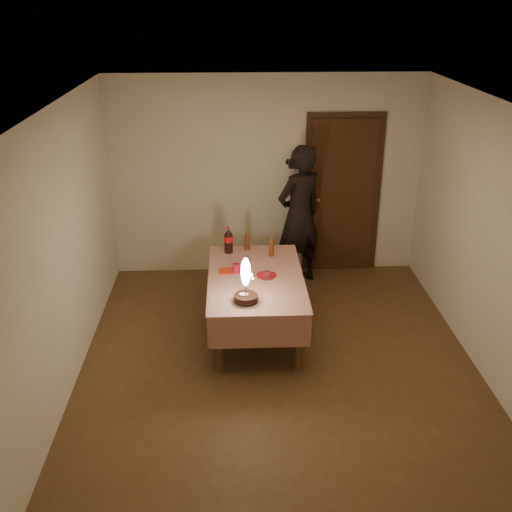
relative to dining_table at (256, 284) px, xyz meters
name	(u,v)px	position (x,y,z in m)	size (l,w,h in m)	color
ground	(278,360)	(0.20, -0.58, -0.59)	(4.00, 4.50, 0.01)	brown
room_shell	(284,206)	(0.24, -0.50, 1.06)	(4.04, 4.54, 2.62)	silver
dining_table	(256,284)	(0.00, 0.00, 0.00)	(1.02, 1.72, 0.69)	brown
birthday_cake	(246,290)	(-0.12, -0.57, 0.23)	(0.30, 0.30, 0.47)	white
red_plate	(266,275)	(0.12, 0.01, 0.10)	(0.22, 0.22, 0.01)	#B80C1A
red_cup	(236,268)	(-0.21, 0.11, 0.14)	(0.08, 0.08, 0.10)	red
clear_cup	(267,276)	(0.11, -0.08, 0.14)	(0.07, 0.07, 0.09)	white
napkin_stack	(226,271)	(-0.31, 0.13, 0.10)	(0.15, 0.15, 0.02)	red
cola_bottle	(229,240)	(-0.29, 0.67, 0.25)	(0.10, 0.10, 0.32)	black
amber_bottle_left	(247,240)	(-0.07, 0.74, 0.21)	(0.06, 0.06, 0.25)	#5F2E10
amber_bottle_right	(272,246)	(0.20, 0.55, 0.21)	(0.06, 0.06, 0.25)	#5F2E10
photographer	(299,216)	(0.60, 1.27, 0.31)	(0.79, 0.73, 1.81)	black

